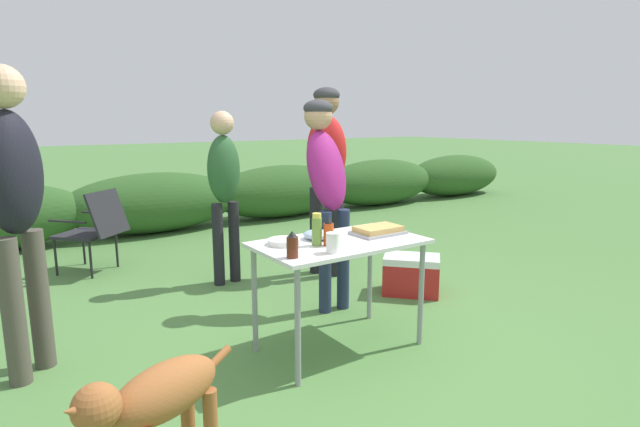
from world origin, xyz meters
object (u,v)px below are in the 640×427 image
mixing_bowl (317,234)px  cooler_box (411,275)px  standing_person_in_olive_jacket (224,180)px  paper_cup_stack (333,243)px  dog (157,402)px  bbq_sauce_bottle (292,245)px  folding_table (339,252)px  standing_person_in_dark_puffer (326,175)px  standing_person_in_red_jacket (14,194)px  food_tray (378,230)px  relish_jar (317,230)px  standing_person_in_navy_coat (326,161)px  plate_stack (284,242)px  camp_chair_green_behind_table (94,227)px  hot_sauce_bottle (329,232)px

mixing_bowl → cooler_box: mixing_bowl is taller
standing_person_in_olive_jacket → paper_cup_stack: bearing=-102.7°
mixing_bowl → dog: 1.59m
bbq_sauce_bottle → folding_table: bearing=20.4°
standing_person_in_dark_puffer → standing_person_in_red_jacket: standing_person_in_red_jacket is taller
food_tray → paper_cup_stack: bearing=-157.8°
standing_person_in_dark_puffer → standing_person_in_red_jacket: size_ratio=0.92×
standing_person_in_dark_puffer → folding_table: bearing=-115.3°
mixing_bowl → relish_jar: 0.18m
food_tray → relish_jar: (-0.52, -0.02, 0.07)m
standing_person_in_navy_coat → standing_person_in_red_jacket: standing_person_in_red_jacket is taller
plate_stack → standing_person_in_dark_puffer: 0.97m
standing_person_in_dark_puffer → cooler_box: standing_person_in_dark_puffer is taller
paper_cup_stack → cooler_box: paper_cup_stack is taller
paper_cup_stack → folding_table: bearing=45.9°
folding_table → standing_person_in_olive_jacket: (-0.07, 1.68, 0.31)m
standing_person_in_dark_puffer → standing_person_in_olive_jacket: size_ratio=1.05×
standing_person_in_olive_jacket → camp_chair_green_behind_table: standing_person_in_olive_jacket is taller
food_tray → camp_chair_green_behind_table: bearing=116.5°
mixing_bowl → standing_person_in_red_jacket: bearing=159.6°
folding_table → relish_jar: size_ratio=5.34×
plate_stack → bbq_sauce_bottle: size_ratio=1.31×
standing_person_in_dark_puffer → standing_person_in_olive_jacket: bearing=116.9°
plate_stack → standing_person_in_navy_coat: 1.79m
relish_jar → standing_person_in_navy_coat: 1.77m
food_tray → standing_person_in_olive_jacket: standing_person_in_olive_jacket is taller
food_tray → camp_chair_green_behind_table: size_ratio=0.42×
food_tray → camp_chair_green_behind_table: (-1.36, 2.73, -0.30)m
paper_cup_stack → relish_jar: (0.02, 0.20, 0.04)m
bbq_sauce_bottle → standing_person_in_olive_jacket: standing_person_in_olive_jacket is taller
relish_jar → bbq_sauce_bottle: 0.32m
hot_sauce_bottle → standing_person_in_dark_puffer: 0.94m
hot_sauce_bottle → cooler_box: (1.29, 0.56, -0.66)m
plate_stack → relish_jar: (0.16, -0.14, 0.08)m
camp_chair_green_behind_table → cooler_box: 3.14m
plate_stack → camp_chair_green_behind_table: size_ratio=0.25×
folding_table → food_tray: food_tray is taller
camp_chair_green_behind_table → cooler_box: size_ratio=1.46×
plate_stack → standing_person_in_red_jacket: (-1.40, 0.62, 0.34)m
dog → camp_chair_green_behind_table: size_ratio=0.91×
cooler_box → folding_table: bearing=69.9°
relish_jar → standing_person_in_olive_jacket: standing_person_in_olive_jacket is taller
camp_chair_green_behind_table → cooler_box: bearing=-87.8°
mixing_bowl → paper_cup_stack: (-0.11, -0.34, 0.03)m
camp_chair_green_behind_table → cooler_box: (2.18, -2.24, -0.30)m
relish_jar → bbq_sauce_bottle: relish_jar is taller
folding_table → bbq_sauce_bottle: bearing=-159.6°
plate_stack → dog: (-1.06, -0.82, -0.33)m
food_tray → dog: (-1.74, -0.71, -0.34)m
standing_person_in_navy_coat → camp_chair_green_behind_table: size_ratio=2.18×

